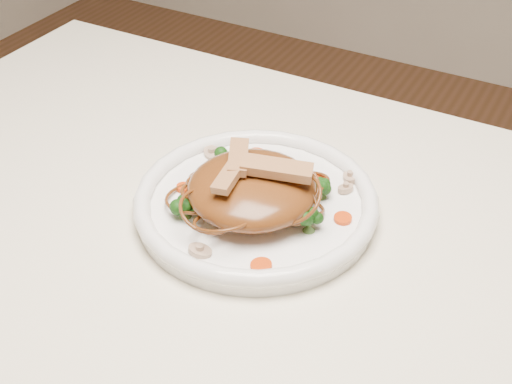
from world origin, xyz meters
The scene contains 19 objects.
table centered at (0.00, 0.00, 0.65)m, with size 1.20×0.80×0.75m.
plate centered at (-0.05, 0.08, 0.76)m, with size 0.28×0.28×0.02m, color white.
noodle_mound centered at (-0.05, 0.07, 0.79)m, with size 0.15×0.15×0.05m, color brown.
chicken_a centered at (-0.02, 0.07, 0.82)m, with size 0.08×0.03×0.01m, color tan.
chicken_b centered at (-0.07, 0.07, 0.82)m, with size 0.07×0.02×0.01m, color tan.
chicken_c centered at (-0.06, 0.04, 0.82)m, with size 0.06×0.02×0.01m, color tan.
broccoli_0 centered at (0.01, 0.12, 0.78)m, with size 0.02×0.02×0.03m, color #13470E, non-canonical shape.
broccoli_1 centered at (-0.12, 0.12, 0.78)m, with size 0.02×0.02×0.03m, color #13470E, non-canonical shape.
broccoli_2 centered at (-0.10, 0.01, 0.78)m, with size 0.02×0.02×0.03m, color #13470E, non-canonical shape.
broccoli_3 centered at (0.03, 0.06, 0.78)m, with size 0.03×0.03×0.03m, color #13470E, non-canonical shape.
carrot_0 centered at (0.00, 0.14, 0.77)m, with size 0.02×0.02×0.01m, color red.
carrot_1 centered at (-0.13, 0.06, 0.77)m, with size 0.02×0.02×0.01m, color red.
carrot_2 centered at (0.05, 0.09, 0.77)m, with size 0.02×0.02×0.01m, color red.
carrot_3 centered at (-0.09, 0.16, 0.77)m, with size 0.02×0.02×0.01m, color red.
carrot_4 centered at (0.01, -0.02, 0.77)m, with size 0.02×0.02×0.01m, color red.
mushroom_0 centered at (-0.06, -0.03, 0.77)m, with size 0.03×0.03×0.01m, color beige.
mushroom_1 centered at (0.03, 0.14, 0.77)m, with size 0.02×0.02×0.01m, color beige.
mushroom_2 centered at (-0.14, 0.13, 0.77)m, with size 0.03×0.03×0.01m, color beige.
mushroom_3 centered at (0.03, 0.17, 0.77)m, with size 0.02×0.02×0.01m, color beige.
Camera 1 is at (0.25, -0.47, 1.25)m, focal length 48.46 mm.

